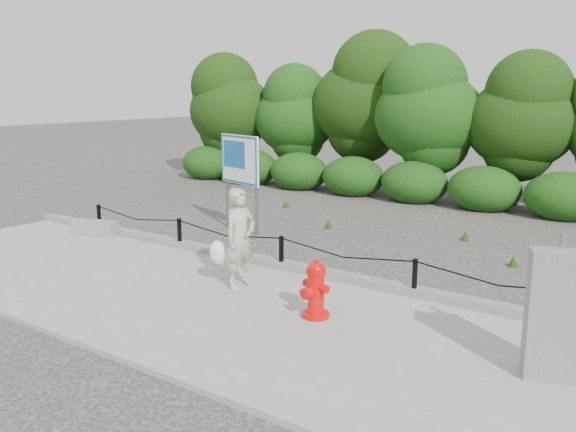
% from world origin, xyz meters
% --- Properties ---
extents(ground, '(90.00, 90.00, 0.00)m').
position_xyz_m(ground, '(0.00, 0.00, 0.00)').
color(ground, '#2D2B28').
rests_on(ground, ground).
extents(sidewalk, '(14.00, 4.00, 0.08)m').
position_xyz_m(sidewalk, '(0.00, -2.00, 0.04)').
color(sidewalk, gray).
rests_on(sidewalk, ground).
extents(curb, '(14.00, 0.22, 0.14)m').
position_xyz_m(curb, '(0.00, 0.05, 0.15)').
color(curb, slate).
rests_on(curb, sidewalk).
extents(chain_barrier, '(10.06, 0.06, 0.60)m').
position_xyz_m(chain_barrier, '(0.00, 0.00, 0.46)').
color(chain_barrier, black).
rests_on(chain_barrier, sidewalk).
extents(treeline, '(20.56, 3.90, 4.87)m').
position_xyz_m(treeline, '(0.49, 8.94, 2.65)').
color(treeline, black).
rests_on(treeline, ground).
extents(fire_hydrant, '(0.46, 0.48, 0.82)m').
position_xyz_m(fire_hydrant, '(1.73, -1.57, 0.47)').
color(fire_hydrant, red).
rests_on(fire_hydrant, sidewalk).
extents(pedestrian, '(0.73, 0.63, 1.60)m').
position_xyz_m(pedestrian, '(0.03, -1.17, 0.86)').
color(pedestrian, '#AEA895').
rests_on(pedestrian, sidewalk).
extents(concrete_block, '(1.03, 0.62, 0.31)m').
position_xyz_m(concrete_block, '(-4.78, -0.28, 0.24)').
color(concrete_block, gray).
rests_on(concrete_block, sidewalk).
extents(utility_cabinet, '(0.63, 0.51, 1.59)m').
position_xyz_m(utility_cabinet, '(4.79, -1.60, 0.80)').
color(utility_cabinet, gray).
rests_on(utility_cabinet, sidewalk).
extents(advertising_sign, '(1.33, 0.43, 2.18)m').
position_xyz_m(advertising_sign, '(-2.66, 2.07, 1.54)').
color(advertising_sign, slate).
rests_on(advertising_sign, ground).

